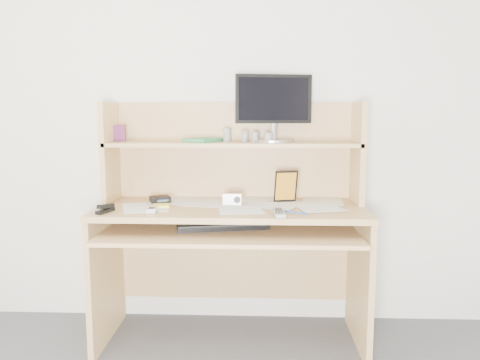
{
  "coord_description": "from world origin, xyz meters",
  "views": [
    {
      "loc": [
        0.15,
        -0.95,
        1.22
      ],
      "look_at": [
        0.05,
        1.43,
        0.9
      ],
      "focal_mm": 35.0,
      "sensor_mm": 36.0,
      "label": 1
    }
  ],
  "objects_px": {
    "game_case": "(286,186)",
    "monitor": "(274,106)",
    "desk": "(232,213)",
    "keyboard": "(222,225)",
    "tv_remote": "(279,213)"
  },
  "relations": [
    {
      "from": "keyboard",
      "to": "monitor",
      "type": "relative_size",
      "value": 1.16
    },
    {
      "from": "game_case",
      "to": "desk",
      "type": "bearing_deg",
      "value": 169.9
    },
    {
      "from": "desk",
      "to": "tv_remote",
      "type": "bearing_deg",
      "value": -52.54
    },
    {
      "from": "desk",
      "to": "tv_remote",
      "type": "height_order",
      "value": "desk"
    },
    {
      "from": "keyboard",
      "to": "monitor",
      "type": "distance_m",
      "value": 0.71
    },
    {
      "from": "desk",
      "to": "keyboard",
      "type": "distance_m",
      "value": 0.16
    },
    {
      "from": "game_case",
      "to": "monitor",
      "type": "height_order",
      "value": "monitor"
    },
    {
      "from": "tv_remote",
      "to": "desk",
      "type": "bearing_deg",
      "value": 122.94
    },
    {
      "from": "monitor",
      "to": "desk",
      "type": "bearing_deg",
      "value": -168.73
    },
    {
      "from": "game_case",
      "to": "monitor",
      "type": "distance_m",
      "value": 0.45
    },
    {
      "from": "keyboard",
      "to": "game_case",
      "type": "distance_m",
      "value": 0.42
    },
    {
      "from": "tv_remote",
      "to": "game_case",
      "type": "xyz_separation_m",
      "value": [
        0.05,
        0.34,
        0.08
      ]
    },
    {
      "from": "desk",
      "to": "monitor",
      "type": "height_order",
      "value": "monitor"
    },
    {
      "from": "tv_remote",
      "to": "game_case",
      "type": "distance_m",
      "value": 0.35
    },
    {
      "from": "tv_remote",
      "to": "monitor",
      "type": "distance_m",
      "value": 0.66
    }
  ]
}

